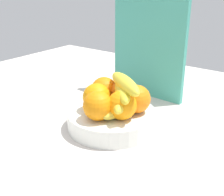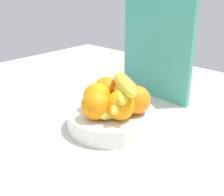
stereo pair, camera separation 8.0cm
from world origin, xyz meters
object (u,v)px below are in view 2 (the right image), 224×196
Objects in this scene: orange_front_left at (97,97)px; orange_front_right at (96,105)px; orange_center at (120,106)px; orange_top_stack at (106,90)px; banana_bunch at (123,96)px; cutting_board at (156,46)px; orange_back_left at (136,100)px; fruit_bowl at (112,119)px; orange_back_right at (125,93)px.

orange_front_right is at bearing -47.69° from orange_front_left.
orange_center is 1.00× the size of orange_top_stack.
banana_bunch is 29.37cm from cutting_board.
orange_center is 5.86cm from orange_back_left.
cutting_board is (-5.50, 34.06, 9.23)cm from orange_front_right.
fruit_bowl is 3.20× the size of orange_front_left.
cutting_board is at bearing 100.97° from fruit_bowl.
fruit_bowl is 32.31cm from cutting_board.
orange_front_left and orange_top_stack have the same top height.
orange_back_right is 1.00× the size of orange_top_stack.
fruit_bowl is 8.91cm from orange_front_right.
fruit_bowl is at bearing -147.01° from orange_back_left.
cutting_board is (-1.51, 29.68, 9.23)cm from orange_front_left.
orange_back_left is 0.22× the size of cutting_board.
orange_top_stack is (-11.29, 0.05, 0.00)cm from orange_back_left.
orange_back_right is 0.45× the size of banana_bunch.
orange_front_left is 5.85cm from orange_top_stack.
orange_top_stack is (-10.52, 5.85, 0.00)cm from orange_center.
banana_bunch reaches higher than orange_back_left.
orange_back_left is at bearing -0.23° from orange_top_stack.
banana_bunch is at bearing -18.09° from orange_top_stack.
banana_bunch is (8.83, -2.88, 1.40)cm from orange_top_stack.
orange_back_right is at bearing 123.50° from banana_bunch.
orange_center and orange_back_left have the same top height.
orange_front_left is 7.66cm from banana_bunch.
orange_front_right is at bearing -119.07° from orange_back_left.
orange_center is 0.22× the size of cutting_board.
orange_front_right is 1.00× the size of orange_back_right.
orange_back_left is 11.29cm from orange_top_stack.
orange_center is at bearing -1.85° from orange_front_left.
orange_front_right is (3.99, -4.38, 0.00)cm from orange_front_left.
orange_back_right is at bearing 91.08° from fruit_bowl.
orange_top_stack is at bearing 150.91° from orange_center.
fruit_bowl is at bearing 25.89° from orange_front_left.
orange_center is at bearing 40.84° from orange_front_right.
orange_back_right is 24.48cm from cutting_board.
fruit_bowl is 8.27cm from orange_center.
banana_bunch is (3.16, 0.81, 7.74)cm from fruit_bowl.
orange_front_right is (0.11, -6.26, 6.34)cm from fruit_bowl.
cutting_board reaches higher than orange_center.
orange_back_right is at bearing 63.69° from orange_front_left.
fruit_bowl is at bearing 155.95° from orange_center.
cutting_board is at bearing 114.49° from orange_back_left.
orange_back_right and orange_top_stack have the same top height.
orange_back_left is at bearing 30.21° from orange_front_left.
orange_front_right is 1.00× the size of orange_back_left.
orange_back_left is 6.09cm from orange_back_right.
orange_front_right is 35.71cm from cutting_board.
orange_front_left and orange_center have the same top height.
orange_front_left is at bearing -159.10° from banana_bunch.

